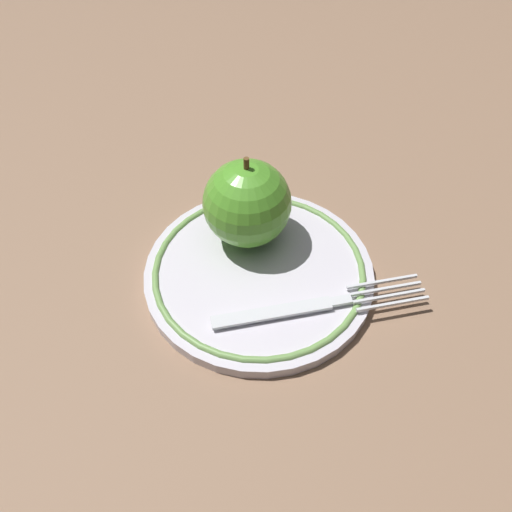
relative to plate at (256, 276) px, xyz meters
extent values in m
plane|color=#88674E|center=(-0.02, 0.00, -0.01)|extent=(2.00, 2.00, 0.00)
cylinder|color=silver|center=(0.00, 0.00, 0.00)|extent=(0.21, 0.21, 0.01)
torus|color=#6F9A50|center=(0.00, 0.00, 0.00)|extent=(0.19, 0.19, 0.01)
sphere|color=#509B2B|center=(-0.01, 0.05, 0.05)|extent=(0.08, 0.08, 0.08)
cylinder|color=brown|center=(-0.01, 0.05, 0.09)|extent=(0.00, 0.00, 0.01)
cube|color=silver|center=(0.01, -0.05, 0.01)|extent=(0.10, 0.03, 0.00)
cube|color=silver|center=(0.07, -0.04, 0.01)|extent=(0.02, 0.01, 0.00)
cube|color=silver|center=(0.11, -0.04, 0.01)|extent=(0.06, 0.01, 0.00)
cube|color=silver|center=(0.11, -0.04, 0.01)|extent=(0.06, 0.01, 0.00)
cube|color=silver|center=(0.11, -0.03, 0.01)|extent=(0.06, 0.01, 0.00)
cube|color=silver|center=(0.11, -0.02, 0.01)|extent=(0.06, 0.01, 0.00)
camera|label=1|loc=(-0.02, -0.28, 0.35)|focal=35.00mm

